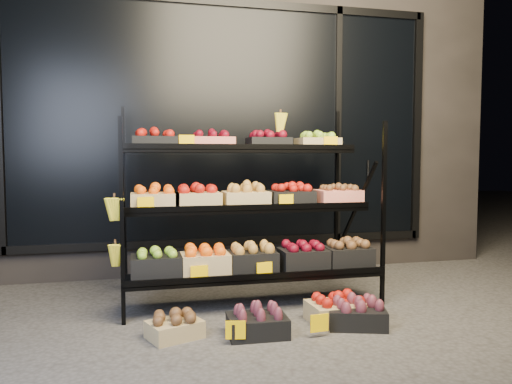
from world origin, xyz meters
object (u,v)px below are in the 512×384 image
object	(u,v)px
floor_crate_midright	(337,309)
floor_crate_midleft	(257,322)
floor_crate_left	(175,326)
display_rack	(247,208)

from	to	relation	value
floor_crate_midright	floor_crate_midleft	bearing A→B (deg)	-170.47
floor_crate_left	floor_crate_midright	xyz separation A→B (m)	(1.19, 0.05, 0.01)
floor_crate_left	floor_crate_midleft	distance (m)	0.56
display_rack	floor_crate_midleft	xyz separation A→B (m)	(-0.12, -0.86, -0.69)
floor_crate_left	floor_crate_midright	world-z (taller)	floor_crate_midright
floor_crate_midleft	floor_crate_midright	bearing A→B (deg)	14.62
floor_crate_left	floor_crate_midleft	xyz separation A→B (m)	(0.55, -0.09, 0.01)
display_rack	floor_crate_midleft	size ratio (longest dim) A/B	5.38
floor_crate_left	floor_crate_midleft	bearing A→B (deg)	-30.42
floor_crate_left	floor_crate_midright	bearing A→B (deg)	-18.64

